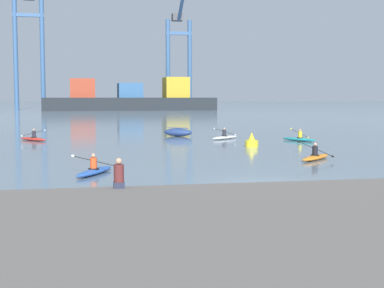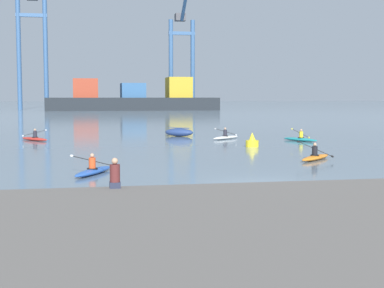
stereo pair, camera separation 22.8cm
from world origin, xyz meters
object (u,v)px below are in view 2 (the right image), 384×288
object	(u,v)px
gantry_crane_west_mid	(182,47)
kayak_blue	(93,170)
capsized_dinghy	(179,132)
channel_buoy	(252,142)
kayak_white	(226,137)
kayak_teal	(300,139)
kayak_orange	(315,157)
container_barge	(133,99)
kayak_red	(35,138)
seated_onlooker	(115,175)
gantry_crane_west	(32,35)

from	to	relation	value
gantry_crane_west_mid	kayak_blue	distance (m)	131.41
capsized_dinghy	kayak_blue	size ratio (longest dim) A/B	0.84
channel_buoy	kayak_white	world-z (taller)	channel_buoy
kayak_teal	kayak_orange	world-z (taller)	kayak_teal
container_barge	gantry_crane_west_mid	size ratio (longest dim) A/B	1.19
capsized_dinghy	kayak_red	bearing A→B (deg)	-168.05
kayak_orange	seated_onlooker	bearing A→B (deg)	-133.06
container_barge	kayak_orange	distance (m)	113.36
gantry_crane_west	seated_onlooker	xyz separation A→B (m)	(13.97, -136.83, -18.36)
container_barge	capsized_dinghy	bearing A→B (deg)	-92.51
kayak_white	channel_buoy	bearing A→B (deg)	-89.59
kayak_red	kayak_orange	xyz separation A→B (m)	(16.32, -16.92, -0.00)
channel_buoy	container_barge	bearing A→B (deg)	89.54
container_barge	kayak_white	size ratio (longest dim) A/B	14.37
capsized_dinghy	channel_buoy	xyz separation A→B (m)	(3.27, -11.05, 0.01)
kayak_teal	gantry_crane_west	bearing A→B (deg)	104.85
gantry_crane_west_mid	channel_buoy	world-z (taller)	gantry_crane_west_mid
kayak_teal	kayak_white	size ratio (longest dim) A/B	1.12
container_barge	capsized_dinghy	world-z (taller)	container_barge
channel_buoy	seated_onlooker	xyz separation A→B (m)	(-10.52, -20.79, 0.83)
capsized_dinghy	gantry_crane_west	bearing A→B (deg)	101.43
seated_onlooker	container_barge	bearing A→B (deg)	84.83
container_barge	kayak_blue	xyz separation A→B (m)	(-11.87, -116.84, -2.55)
container_barge	gantry_crane_west	world-z (taller)	gantry_crane_west
kayak_red	seated_onlooker	size ratio (longest dim) A/B	3.42
kayak_orange	channel_buoy	bearing A→B (deg)	97.11
container_barge	kayak_orange	size ratio (longest dim) A/B	14.95
capsized_dinghy	kayak_orange	bearing A→B (deg)	-77.49
kayak_white	capsized_dinghy	bearing A→B (deg)	129.69
container_barge	gantry_crane_west_mid	bearing A→B (deg)	36.99
gantry_crane_west_mid	kayak_blue	xyz separation A→B (m)	(-26.23, -127.66, -16.88)
channel_buoy	seated_onlooker	distance (m)	23.31
kayak_orange	kayak_white	size ratio (longest dim) A/B	0.96
gantry_crane_west	kayak_blue	world-z (taller)	gantry_crane_west
capsized_dinghy	kayak_teal	xyz separation A→B (m)	(8.44, -6.91, -0.18)
kayak_red	container_barge	bearing A→B (deg)	80.51
kayak_orange	kayak_white	xyz separation A→B (m)	(-1.10, 15.58, 0.00)
gantry_crane_west_mid	seated_onlooker	distance (m)	139.84
kayak_red	kayak_white	world-z (taller)	same
gantry_crane_west	seated_onlooker	world-z (taller)	gantry_crane_west
capsized_dinghy	kayak_white	world-z (taller)	kayak_white
container_barge	kayak_red	xyz separation A→B (m)	(-16.11, -96.42, -2.55)
seated_onlooker	kayak_teal	bearing A→B (deg)	57.81
kayak_teal	kayak_white	world-z (taller)	kayak_teal
kayak_white	container_barge	bearing A→B (deg)	89.47
gantry_crane_west	channel_buoy	size ratio (longest dim) A/B	41.25
capsized_dinghy	kayak_orange	world-z (taller)	kayak_orange
seated_onlooker	kayak_blue	bearing A→B (deg)	93.24
capsized_dinghy	seated_onlooker	distance (m)	32.66
container_barge	kayak_white	bearing A→B (deg)	-90.53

